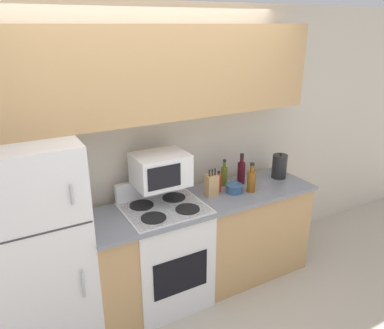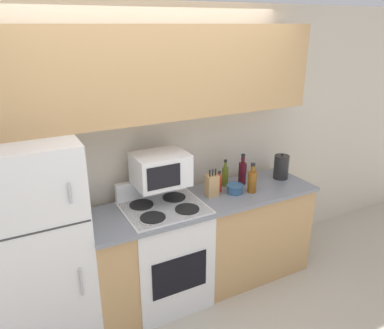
# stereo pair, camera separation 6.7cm
# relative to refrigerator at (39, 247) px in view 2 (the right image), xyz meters

# --- Properties ---
(ground_plane) EXTENTS (12.00, 12.00, 0.00)m
(ground_plane) POSITION_rel_refrigerator_xyz_m (1.06, -0.32, -0.82)
(ground_plane) COLOR beige
(wall_back) EXTENTS (8.00, 0.05, 2.55)m
(wall_back) POSITION_rel_refrigerator_xyz_m (1.06, 0.36, 0.45)
(wall_back) COLOR beige
(wall_back) RESTS_ON ground_plane
(lower_cabinets) EXTENTS (2.11, 0.61, 0.93)m
(lower_cabinets) POSITION_rel_refrigerator_xyz_m (1.40, -0.04, -0.36)
(lower_cabinets) COLOR tan
(lower_cabinets) RESTS_ON ground_plane
(refrigerator) EXTENTS (0.69, 0.67, 1.65)m
(refrigerator) POSITION_rel_refrigerator_xyz_m (0.00, 0.00, 0.00)
(refrigerator) COLOR white
(refrigerator) RESTS_ON ground_plane
(upper_cabinets) EXTENTS (2.81, 0.35, 0.73)m
(upper_cabinets) POSITION_rel_refrigerator_xyz_m (1.06, 0.16, 1.19)
(upper_cabinets) COLOR tan
(upper_cabinets) RESTS_ON refrigerator
(stove) EXTENTS (0.68, 0.59, 1.10)m
(stove) POSITION_rel_refrigerator_xyz_m (1.00, -0.05, -0.34)
(stove) COLOR white
(stove) RESTS_ON ground_plane
(microwave) EXTENTS (0.44, 0.35, 0.27)m
(microwave) POSITION_rel_refrigerator_xyz_m (1.02, 0.06, 0.41)
(microwave) COLOR white
(microwave) RESTS_ON stove
(knife_block) EXTENTS (0.10, 0.09, 0.26)m
(knife_block) POSITION_rel_refrigerator_xyz_m (1.47, -0.02, 0.20)
(knife_block) COLOR tan
(knife_block) RESTS_ON lower_cabinets
(bowl) EXTENTS (0.15, 0.15, 0.08)m
(bowl) POSITION_rel_refrigerator_xyz_m (1.69, -0.07, 0.15)
(bowl) COLOR #335B84
(bowl) RESTS_ON lower_cabinets
(bottle_olive_oil) EXTENTS (0.06, 0.06, 0.26)m
(bottle_olive_oil) POSITION_rel_refrigerator_xyz_m (1.70, 0.11, 0.21)
(bottle_olive_oil) COLOR #5B6619
(bottle_olive_oil) RESTS_ON lower_cabinets
(bottle_whiskey) EXTENTS (0.08, 0.08, 0.28)m
(bottle_whiskey) POSITION_rel_refrigerator_xyz_m (1.84, -0.13, 0.21)
(bottle_whiskey) COLOR brown
(bottle_whiskey) RESTS_ON lower_cabinets
(bottle_hot_sauce) EXTENTS (0.05, 0.05, 0.20)m
(bottle_hot_sauce) POSITION_rel_refrigerator_xyz_m (1.58, 0.02, 0.18)
(bottle_hot_sauce) COLOR red
(bottle_hot_sauce) RESTS_ON lower_cabinets
(bottle_wine_red) EXTENTS (0.08, 0.08, 0.30)m
(bottle_wine_red) POSITION_rel_refrigerator_xyz_m (1.87, 0.07, 0.22)
(bottle_wine_red) COLOR #470F19
(bottle_wine_red) RESTS_ON lower_cabinets
(kettle) EXTENTS (0.15, 0.15, 0.26)m
(kettle) POSITION_rel_refrigerator_xyz_m (2.29, 0.00, 0.22)
(kettle) COLOR black
(kettle) RESTS_ON lower_cabinets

